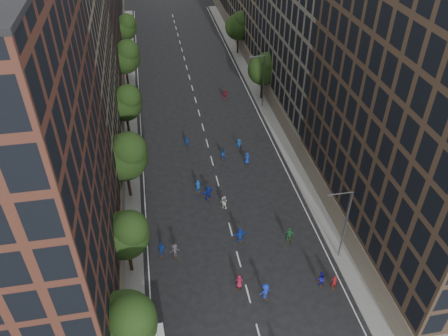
# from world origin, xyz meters

# --- Properties ---
(ground) EXTENTS (240.00, 240.00, 0.00)m
(ground) POSITION_xyz_m (0.00, 40.00, 0.00)
(ground) COLOR black
(ground) RESTS_ON ground
(sidewalk_left) EXTENTS (4.00, 105.00, 0.15)m
(sidewalk_left) POSITION_xyz_m (-12.00, 47.50, 0.07)
(sidewalk_left) COLOR slate
(sidewalk_left) RESTS_ON ground
(sidewalk_right) EXTENTS (4.00, 105.00, 0.15)m
(sidewalk_right) POSITION_xyz_m (12.00, 47.50, 0.07)
(sidewalk_right) COLOR slate
(sidewalk_right) RESTS_ON ground
(bldg_left_a) EXTENTS (14.00, 22.00, 30.00)m
(bldg_left_a) POSITION_xyz_m (-19.00, 11.00, 15.00)
(bldg_left_a) COLOR #4F291E
(bldg_left_a) RESTS_ON ground
(bldg_left_b) EXTENTS (14.00, 26.00, 34.00)m
(bldg_left_b) POSITION_xyz_m (-19.00, 35.00, 17.00)
(bldg_left_b) COLOR #847156
(bldg_left_b) RESTS_ON ground
(bldg_left_c) EXTENTS (14.00, 20.00, 28.00)m
(bldg_left_c) POSITION_xyz_m (-19.00, 58.00, 14.00)
(bldg_left_c) COLOR #4F291E
(bldg_left_c) RESTS_ON ground
(bldg_right_a) EXTENTS (14.00, 30.00, 36.00)m
(bldg_right_a) POSITION_xyz_m (19.00, 15.00, 18.00)
(bldg_right_a) COLOR #413023
(bldg_right_a) RESTS_ON ground
(bldg_right_b) EXTENTS (14.00, 28.00, 33.00)m
(bldg_right_b) POSITION_xyz_m (19.00, 44.00, 16.50)
(bldg_right_b) COLOR #6E665A
(bldg_right_b) RESTS_ON ground
(tree_left_0) EXTENTS (5.20, 5.20, 8.83)m
(tree_left_0) POSITION_xyz_m (-11.01, 3.85, 5.96)
(tree_left_0) COLOR black
(tree_left_0) RESTS_ON ground
(tree_left_1) EXTENTS (4.80, 4.80, 8.21)m
(tree_left_1) POSITION_xyz_m (-11.02, 13.86, 5.55)
(tree_left_1) COLOR black
(tree_left_1) RESTS_ON ground
(tree_left_2) EXTENTS (5.60, 5.60, 9.45)m
(tree_left_2) POSITION_xyz_m (-10.99, 25.83, 6.36)
(tree_left_2) COLOR black
(tree_left_2) RESTS_ON ground
(tree_left_3) EXTENTS (5.00, 5.00, 8.58)m
(tree_left_3) POSITION_xyz_m (-11.02, 39.85, 5.82)
(tree_left_3) COLOR black
(tree_left_3) RESTS_ON ground
(tree_left_4) EXTENTS (5.40, 5.40, 9.08)m
(tree_left_4) POSITION_xyz_m (-11.00, 55.84, 6.10)
(tree_left_4) COLOR black
(tree_left_4) RESTS_ON ground
(tree_left_5) EXTENTS (4.80, 4.80, 8.33)m
(tree_left_5) POSITION_xyz_m (-11.02, 71.86, 5.68)
(tree_left_5) COLOR black
(tree_left_5) RESTS_ON ground
(tree_right_a) EXTENTS (5.00, 5.00, 8.39)m
(tree_right_a) POSITION_xyz_m (11.38, 47.85, 5.63)
(tree_right_a) COLOR black
(tree_right_a) RESTS_ON ground
(tree_right_b) EXTENTS (5.20, 5.20, 8.83)m
(tree_right_b) POSITION_xyz_m (11.39, 67.85, 5.96)
(tree_right_b) COLOR black
(tree_right_b) RESTS_ON ground
(streetlamp_near) EXTENTS (2.64, 0.22, 9.06)m
(streetlamp_near) POSITION_xyz_m (10.37, 12.00, 5.17)
(streetlamp_near) COLOR #595B60
(streetlamp_near) RESTS_ON ground
(streetlamp_far) EXTENTS (2.64, 0.22, 9.06)m
(streetlamp_far) POSITION_xyz_m (10.37, 45.00, 5.17)
(streetlamp_far) COLOR #595B60
(streetlamp_far) RESTS_ON ground
(skater_2) EXTENTS (0.93, 0.78, 1.72)m
(skater_2) POSITION_xyz_m (7.33, 8.81, 0.86)
(skater_2) COLOR #1814A5
(skater_2) RESTS_ON ground
(skater_3) EXTENTS (1.38, 1.02, 1.90)m
(skater_3) POSITION_xyz_m (1.49, 8.24, 0.95)
(skater_3) COLOR #152DB1
(skater_3) RESTS_ON ground
(skater_4) EXTENTS (1.11, 0.62, 1.80)m
(skater_4) POSITION_xyz_m (-7.98, 15.49, 0.90)
(skater_4) COLOR #13399E
(skater_4) RESTS_ON ground
(skater_5) EXTENTS (1.74, 0.64, 1.84)m
(skater_5) POSITION_xyz_m (0.67, 16.00, 0.92)
(skater_5) COLOR #1741BC
(skater_5) RESTS_ON ground
(skater_6) EXTENTS (0.89, 0.73, 1.57)m
(skater_6) POSITION_xyz_m (-0.69, 10.00, 0.79)
(skater_6) COLOR maroon
(skater_6) RESTS_ON ground
(skater_7) EXTENTS (0.66, 0.47, 1.68)m
(skater_7) POSITION_xyz_m (8.50, 8.22, 0.84)
(skater_7) COLOR maroon
(skater_7) RESTS_ON ground
(skater_8) EXTENTS (1.04, 0.93, 1.77)m
(skater_8) POSITION_xyz_m (-0.09, 21.68, 0.89)
(skater_8) COLOR silver
(skater_8) RESTS_ON ground
(skater_9) EXTENTS (1.17, 0.79, 1.68)m
(skater_9) POSITION_xyz_m (-6.60, 15.14, 0.84)
(skater_9) COLOR #403F44
(skater_9) RESTS_ON ground
(skater_10) EXTENTS (1.20, 0.82, 1.89)m
(skater_10) POSITION_xyz_m (6.00, 15.07, 0.94)
(skater_10) COLOR #21713A
(skater_10) RESTS_ON ground
(skater_11) EXTENTS (1.84, 1.21, 1.90)m
(skater_11) POSITION_xyz_m (-1.71, 23.72, 0.95)
(skater_11) COLOR #1429A6
(skater_11) RESTS_ON ground
(skater_12) EXTENTS (0.91, 0.70, 1.66)m
(skater_12) POSITION_xyz_m (4.65, 30.08, 0.83)
(skater_12) COLOR #13349F
(skater_12) RESTS_ON ground
(skater_13) EXTENTS (0.68, 0.45, 1.85)m
(skater_13) POSITION_xyz_m (-2.79, 25.21, 0.92)
(skater_13) COLOR #154EB2
(skater_13) RESTS_ON ground
(skater_14) EXTENTS (0.89, 0.74, 1.64)m
(skater_14) POSITION_xyz_m (1.55, 31.63, 0.82)
(skater_14) COLOR #1444A8
(skater_14) RESTS_ON ground
(skater_15) EXTENTS (1.05, 0.67, 1.55)m
(skater_15) POSITION_xyz_m (4.30, 33.74, 0.77)
(skater_15) COLOR #124494
(skater_15) RESTS_ON ground
(skater_16) EXTENTS (1.06, 0.71, 1.67)m
(skater_16) POSITION_xyz_m (-3.03, 35.53, 0.83)
(skater_16) COLOR #1544AD
(skater_16) RESTS_ON ground
(skater_17) EXTENTS (1.54, 0.51, 1.65)m
(skater_17) POSITION_xyz_m (4.97, 48.91, 0.83)
(skater_17) COLOR maroon
(skater_17) RESTS_ON ground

